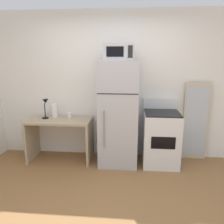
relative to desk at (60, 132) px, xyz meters
The scene contains 10 objects.
ground_plane 1.72m from the desk, 55.28° to the right, with size 12.00×12.00×0.00m, color olive.
wall_back_white 1.27m from the desk, 20.43° to the left, with size 5.00×0.10×2.60m, color white.
desk is the anchor object (origin of this frame).
desk_lamp 0.53m from the desk, behind, with size 0.14×0.12×0.35m.
paper_towel_roll 0.41m from the desk, 132.44° to the left, with size 0.11×0.11×0.24m, color white.
coffee_mug 0.34m from the desk, 39.49° to the left, with size 0.08×0.08×0.10m, color white.
refrigerator 1.10m from the desk, ahead, with size 0.65×0.64×1.76m.
microwave 1.72m from the desk, ahead, with size 0.46×0.35×0.26m.
oven_range 1.77m from the desk, ahead, with size 0.59×0.61×1.10m.
leaning_mirror 2.42m from the desk, ahead, with size 0.44×0.03×1.40m.
Camera 1 is at (0.31, -2.26, 1.78)m, focal length 35.09 mm.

